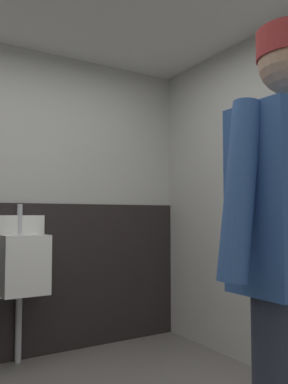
{
  "coord_description": "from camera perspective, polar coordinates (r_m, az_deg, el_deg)",
  "views": [
    {
      "loc": [
        -0.67,
        -1.59,
        1.15
      ],
      "look_at": [
        0.22,
        -0.13,
        1.25
      ],
      "focal_mm": 36.96,
      "sensor_mm": 36.0,
      "label": 1
    }
  ],
  "objects": [
    {
      "name": "wall_back",
      "position": [
        3.42,
        -20.02,
        -1.04
      ],
      "size": [
        3.85,
        0.12,
        2.55
      ],
      "primitive_type": "cube",
      "color": "#B2B2AD",
      "rests_on": "ground_plane"
    },
    {
      "name": "wainscot_band_back",
      "position": [
        3.38,
        -19.99,
        -12.12
      ],
      "size": [
        3.25,
        0.03,
        1.25
      ],
      "primitive_type": "cube",
      "color": "black",
      "rests_on": "ground_plane"
    },
    {
      "name": "urinal_middle",
      "position": [
        3.25,
        -17.12,
        -9.82
      ],
      "size": [
        0.4,
        0.34,
        1.24
      ],
      "color": "white",
      "rests_on": "ground_plane"
    }
  ]
}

